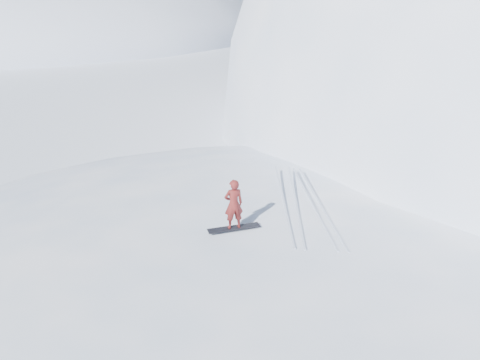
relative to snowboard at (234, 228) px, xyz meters
The scene contains 6 objects.
near_ridge 4.98m from the snowboard, ahead, with size 36.00×28.00×4.80m, color white.
far_ridge_c 112.57m from the snowboard, 109.03° to the left, with size 140.00×90.00×36.00m, color white.
wind_bumps 3.95m from the snowboard, 28.39° to the right, with size 16.00×14.40×1.00m.
snowboard is the anchor object (origin of this frame).
snowboarder 0.76m from the snowboard, behind, with size 0.55×0.36×1.50m, color maroon.
board_tracks 2.78m from the snowboard, 48.45° to the left, with size 2.72×5.93×0.04m.
Camera 1 is at (-0.66, -9.80, 9.73)m, focal length 40.00 mm.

